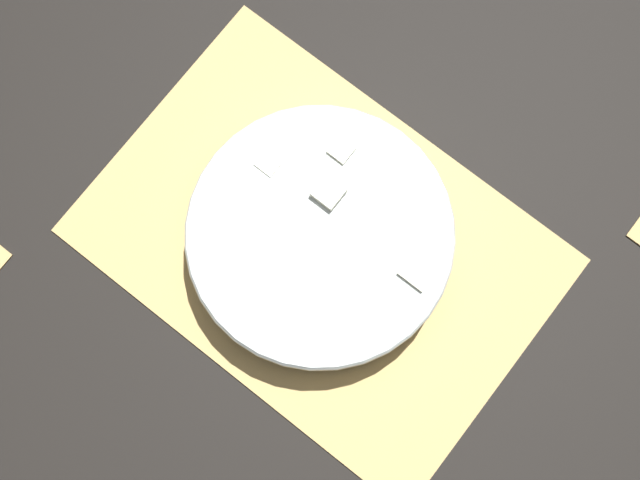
{
  "coord_description": "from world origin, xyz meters",
  "views": [
    {
      "loc": [
        0.11,
        -0.15,
        0.98
      ],
      "look_at": [
        0.0,
        0.0,
        0.03
      ],
      "focal_mm": 50.0,
      "sensor_mm": 36.0,
      "label": 1
    }
  ],
  "objects": [
    {
      "name": "fruit_salad_bowl",
      "position": [
        -0.0,
        0.0,
        0.04
      ],
      "size": [
        0.29,
        0.29,
        0.08
      ],
      "color": "silver",
      "rests_on": "bamboo_mat_center"
    },
    {
      "name": "ground_plane",
      "position": [
        0.0,
        0.0,
        0.0
      ],
      "size": [
        6.0,
        6.0,
        0.0
      ],
      "primitive_type": "plane",
      "color": "black"
    },
    {
      "name": "bamboo_mat_center",
      "position": [
        0.0,
        0.0,
        0.0
      ],
      "size": [
        0.5,
        0.34,
        0.01
      ],
      "color": "tan",
      "rests_on": "ground_plane"
    }
  ]
}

